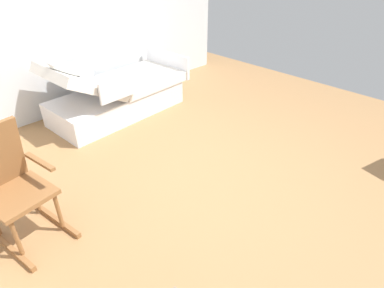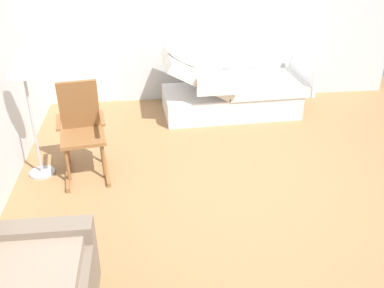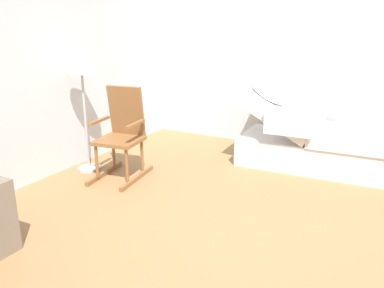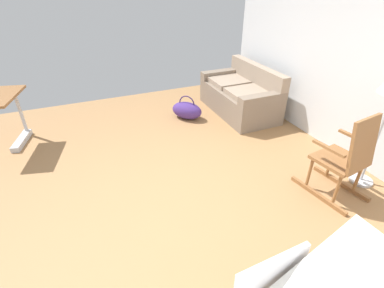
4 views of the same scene
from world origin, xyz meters
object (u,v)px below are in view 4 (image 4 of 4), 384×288
couch (241,96)px  duffel_bag (187,110)px  overbed_table (10,113)px  rocking_chair (346,159)px

couch → duffel_bag: size_ratio=2.54×
overbed_table → duffel_bag: size_ratio=1.39×
rocking_chair → overbed_table: 4.49m
duffel_bag → overbed_table: bearing=-92.8°
overbed_table → duffel_bag: overbed_table is taller
overbed_table → duffel_bag: (0.13, 2.71, -0.38)m
rocking_chair → overbed_table: rocking_chair is taller
couch → overbed_table: bearing=-93.8°
duffel_bag → rocking_chair: bearing=18.2°
rocking_chair → duffel_bag: (-2.60, -0.86, -0.35)m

